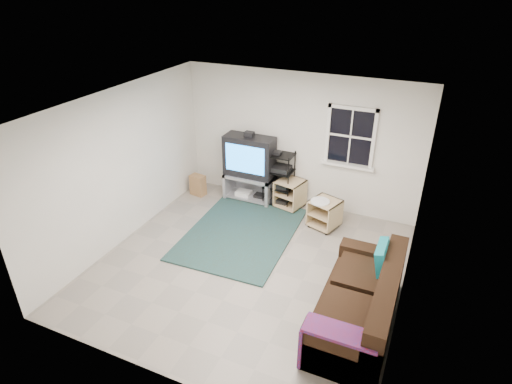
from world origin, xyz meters
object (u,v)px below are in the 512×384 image
at_px(side_table_left, 291,192).
at_px(side_table_right, 325,211).
at_px(tv_unit, 250,163).
at_px(sofa, 361,305).
at_px(av_rack, 279,182).

height_order(side_table_left, side_table_right, side_table_left).
relative_size(tv_unit, sofa, 0.70).
bearing_deg(av_rack, side_table_left, -0.81).
bearing_deg(sofa, side_table_right, 116.42).
bearing_deg(sofa, av_rack, 129.46).
xyz_separation_m(tv_unit, side_table_right, (1.69, -0.40, -0.49)).
bearing_deg(side_table_right, side_table_left, 151.46).
xyz_separation_m(av_rack, sofa, (2.17, -2.64, -0.15)).
height_order(tv_unit, side_table_right, tv_unit).
relative_size(tv_unit, side_table_left, 2.47).
xyz_separation_m(av_rack, side_table_left, (0.27, -0.00, -0.17)).
relative_size(av_rack, side_table_right, 1.82).
bearing_deg(av_rack, sofa, -50.54).
distance_m(side_table_left, side_table_right, 0.93).
bearing_deg(tv_unit, sofa, -43.02).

